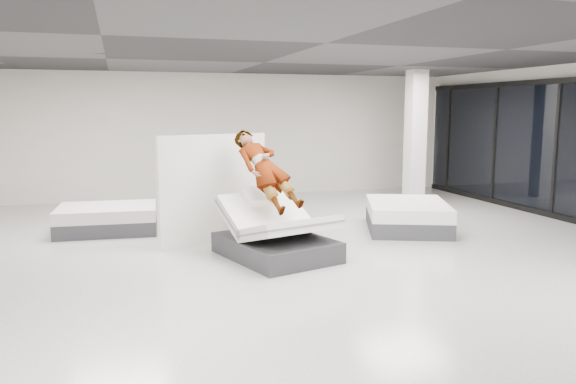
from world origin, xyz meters
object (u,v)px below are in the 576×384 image
object	(u,v)px
person	(266,182)
flat_bed_left_far	(107,219)
hero_bed	(276,236)
remote	(290,197)
divider_panel	(214,189)
flat_bed_right_far	(407,216)
column	(415,138)

from	to	relation	value
person	flat_bed_left_far	distance (m)	3.54
hero_bed	remote	world-z (taller)	hero_bed
divider_panel	flat_bed_left_far	xyz separation A→B (m)	(-1.79, 1.45, -0.69)
person	remote	bearing A→B (deg)	-57.85
hero_bed	flat_bed_left_far	distance (m)	3.70
remote	flat_bed_right_far	world-z (taller)	remote
person	column	bearing A→B (deg)	20.73
divider_panel	column	distance (m)	5.98
divider_panel	remote	bearing A→B (deg)	-72.00
person	flat_bed_right_far	world-z (taller)	person
person	flat_bed_right_far	xyz separation A→B (m)	(3.04, 0.95, -0.88)
hero_bed	divider_panel	size ratio (longest dim) A/B	1.03
flat_bed_left_far	column	bearing A→B (deg)	9.57
flat_bed_left_far	flat_bed_right_far	bearing A→B (deg)	-14.81
person	divider_panel	size ratio (longest dim) A/B	0.84
person	flat_bed_left_far	bearing A→B (deg)	118.57
hero_bed	remote	size ratio (longest dim) A/B	15.05
person	flat_bed_left_far	world-z (taller)	person
remote	divider_panel	world-z (taller)	divider_panel
hero_bed	column	bearing A→B (deg)	40.43
divider_panel	flat_bed_left_far	size ratio (longest dim) A/B	1.10
divider_panel	column	world-z (taller)	column
hero_bed	flat_bed_right_far	xyz separation A→B (m)	(2.95, 1.25, -0.08)
person	flat_bed_right_far	size ratio (longest dim) A/B	0.74
divider_panel	flat_bed_right_far	xyz separation A→B (m)	(3.70, 0.00, -0.67)
column	flat_bed_right_far	bearing A→B (deg)	-121.49
hero_bed	flat_bed_right_far	distance (m)	3.20
hero_bed	column	size ratio (longest dim) A/B	0.66
person	column	xyz separation A→B (m)	(4.66, 3.60, 0.45)
hero_bed	flat_bed_left_far	size ratio (longest dim) A/B	1.13
flat_bed_right_far	remote	bearing A→B (deg)	-155.83
remote	flat_bed_right_far	distance (m)	3.06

